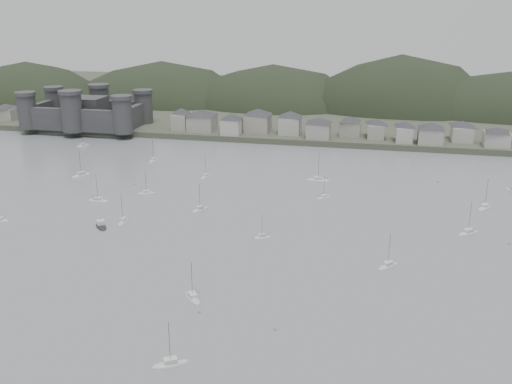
# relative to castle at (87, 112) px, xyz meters

# --- Properties ---
(ground) EXTENTS (900.00, 900.00, 0.00)m
(ground) POSITION_rel_castle_xyz_m (120.00, -179.80, -10.96)
(ground) COLOR slate
(ground) RESTS_ON ground
(far_shore_land) EXTENTS (900.00, 250.00, 3.00)m
(far_shore_land) POSITION_rel_castle_xyz_m (120.00, 115.20, -9.46)
(far_shore_land) COLOR #383D2D
(far_shore_land) RESTS_ON ground
(forested_ridge) EXTENTS (851.55, 103.94, 102.57)m
(forested_ridge) POSITION_rel_castle_xyz_m (124.83, 89.60, -22.25)
(forested_ridge) COLOR black
(forested_ridge) RESTS_ON ground
(castle) EXTENTS (66.00, 43.00, 20.00)m
(castle) POSITION_rel_castle_xyz_m (0.00, 0.00, 0.00)
(castle) COLOR #323235
(castle) RESTS_ON far_shore_land
(waterfront_town) EXTENTS (451.48, 28.46, 12.92)m
(waterfront_town) POSITION_rel_castle_xyz_m (170.59, 3.54, -2.30)
(waterfront_town) COLOR gray
(waterfront_town) RESTS_ON far_shore_land
(sailboat_lead) EXTENTS (7.80, 6.00, 10.45)m
(sailboat_lead) POSITION_rel_castle_xyz_m (123.43, -199.80, -10.79)
(sailboat_lead) COLOR #BCBCB8
(sailboat_lead) RESTS_ON ground
(moored_fleet) EXTENTS (266.05, 174.21, 13.18)m
(moored_fleet) POSITION_rel_castle_xyz_m (115.15, -114.05, -10.79)
(moored_fleet) COLOR #BCBCB8
(moored_fleet) RESTS_ON ground
(motor_launch_far) EXTENTS (7.41, 8.12, 3.93)m
(motor_launch_far) POSITION_rel_castle_xyz_m (74.79, -133.39, -10.68)
(motor_launch_far) COLOR black
(motor_launch_far) RESTS_ON ground
(mooring_buoys) EXTENTS (166.29, 130.05, 0.70)m
(mooring_buoys) POSITION_rel_castle_xyz_m (115.84, -121.29, -10.81)
(mooring_buoys) COLOR #C67042
(mooring_buoys) RESTS_ON ground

